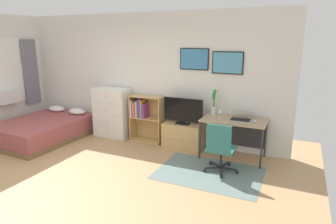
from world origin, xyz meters
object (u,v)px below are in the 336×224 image
(tv_stand, at_px, (183,135))
(television, at_px, (183,111))
(dresser, at_px, (112,113))
(bamboo_vase, at_px, (214,103))
(desk, at_px, (235,125))
(laptop, at_px, (241,116))
(bed, at_px, (43,129))
(bookshelf, at_px, (144,115))
(office_chair, at_px, (220,147))
(computer_mouse, at_px, (255,122))
(wine_glass, at_px, (220,111))

(tv_stand, bearing_deg, television, -90.00)
(dresser, height_order, bamboo_vase, bamboo_vase)
(television, xyz_separation_m, desk, (1.04, -0.01, -0.16))
(television, height_order, laptop, television)
(bed, relative_size, bookshelf, 2.05)
(office_chair, xyz_separation_m, computer_mouse, (0.42, 0.70, 0.30))
(television, height_order, computer_mouse, television)
(dresser, bearing_deg, bed, -149.07)
(wine_glass, bearing_deg, laptop, 16.91)
(dresser, distance_m, desk, 2.75)
(dresser, bearing_deg, laptop, -0.59)
(bed, distance_m, desk, 4.14)
(computer_mouse, bearing_deg, television, 174.58)
(dresser, height_order, tv_stand, dresser)
(office_chair, bearing_deg, bookshelf, 155.26)
(tv_stand, bearing_deg, dresser, -179.49)
(bookshelf, bearing_deg, dresser, -175.02)
(computer_mouse, bearing_deg, bed, -171.75)
(bookshelf, xyz_separation_m, wine_glass, (1.71, -0.21, 0.30))
(dresser, xyz_separation_m, bookshelf, (0.78, 0.07, 0.02))
(wine_glass, bearing_deg, office_chair, -73.63)
(bookshelf, height_order, office_chair, bookshelf)
(office_chair, height_order, laptop, laptop)
(office_chair, bearing_deg, dresser, 163.31)
(bookshelf, height_order, desk, bookshelf)
(desk, distance_m, computer_mouse, 0.42)
(laptop, bearing_deg, tv_stand, 176.17)
(television, distance_m, office_chair, 1.33)
(dresser, relative_size, bamboo_vase, 2.25)
(desk, height_order, computer_mouse, computer_mouse)
(computer_mouse, height_order, bamboo_vase, bamboo_vase)
(computer_mouse, relative_size, bamboo_vase, 0.21)
(television, xyz_separation_m, computer_mouse, (1.41, -0.13, -0.01))
(bed, xyz_separation_m, television, (3.01, 0.78, 0.54))
(desk, xyz_separation_m, computer_mouse, (0.37, -0.12, 0.15))
(office_chair, distance_m, laptop, 0.90)
(television, relative_size, computer_mouse, 7.86)
(laptop, bearing_deg, television, 177.28)
(television, xyz_separation_m, wine_glass, (0.78, -0.13, 0.11))
(bookshelf, xyz_separation_m, bamboo_vase, (1.52, 0.03, 0.38))
(tv_stand, distance_m, laptop, 1.28)
(bed, relative_size, laptop, 4.98)
(bed, relative_size, desk, 1.76)
(laptop, xyz_separation_m, computer_mouse, (0.26, -0.11, -0.05))
(computer_mouse, bearing_deg, office_chair, -121.16)
(office_chair, relative_size, computer_mouse, 8.27)
(bed, relative_size, dresser, 1.83)
(dresser, height_order, television, dresser)
(tv_stand, distance_m, office_chair, 1.32)
(dresser, relative_size, tv_stand, 1.40)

